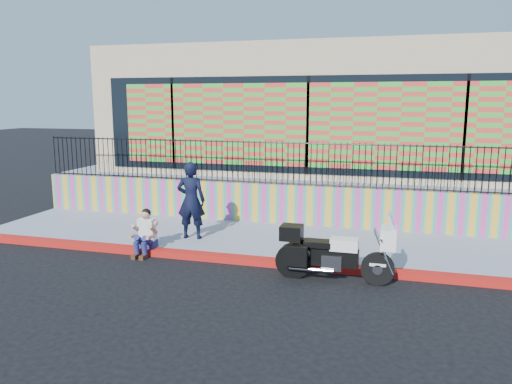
% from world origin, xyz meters
% --- Properties ---
extents(ground, '(90.00, 90.00, 0.00)m').
position_xyz_m(ground, '(0.00, 0.00, 0.00)').
color(ground, black).
rests_on(ground, ground).
extents(red_curb, '(16.00, 0.30, 0.15)m').
position_xyz_m(red_curb, '(0.00, 0.00, 0.07)').
color(red_curb, '#B2210C').
rests_on(red_curb, ground).
extents(sidewalk, '(16.00, 3.00, 0.15)m').
position_xyz_m(sidewalk, '(0.00, 1.65, 0.07)').
color(sidewalk, gray).
rests_on(sidewalk, ground).
extents(mural_wall, '(16.00, 0.20, 1.10)m').
position_xyz_m(mural_wall, '(0.00, 3.25, 0.70)').
color(mural_wall, '#DD3A9B').
rests_on(mural_wall, sidewalk).
extents(metal_fence, '(15.80, 0.04, 1.20)m').
position_xyz_m(metal_fence, '(0.00, 3.25, 1.85)').
color(metal_fence, black).
rests_on(metal_fence, mural_wall).
extents(elevated_platform, '(16.00, 10.00, 1.25)m').
position_xyz_m(elevated_platform, '(0.00, 8.35, 0.62)').
color(elevated_platform, gray).
rests_on(elevated_platform, ground).
extents(storefront_building, '(14.00, 8.06, 4.00)m').
position_xyz_m(storefront_building, '(0.00, 8.13, 3.25)').
color(storefront_building, tan).
rests_on(storefront_building, elevated_platform).
extents(police_motorcycle, '(2.32, 0.77, 1.44)m').
position_xyz_m(police_motorcycle, '(1.36, -0.55, 0.60)').
color(police_motorcycle, black).
rests_on(police_motorcycle, ground).
extents(police_officer, '(0.76, 0.55, 1.93)m').
position_xyz_m(police_officer, '(-2.36, 1.11, 1.12)').
color(police_officer, black).
rests_on(police_officer, sidewalk).
extents(seated_man, '(0.54, 0.71, 1.06)m').
position_xyz_m(seated_man, '(-3.04, -0.09, 0.45)').
color(seated_man, navy).
rests_on(seated_man, ground).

